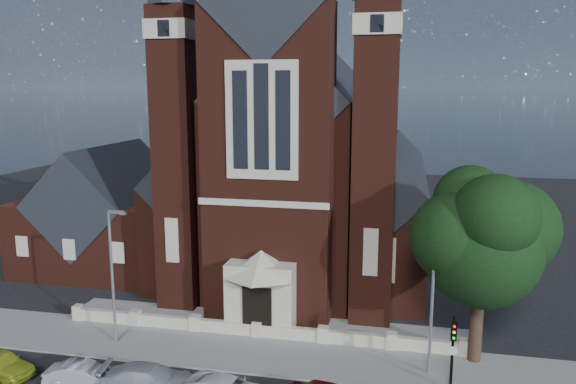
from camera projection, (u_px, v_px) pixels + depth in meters
name	position (u px, v px, depth m)	size (l,w,h in m)	color
ground	(287.00, 289.00, 42.18)	(120.00, 120.00, 0.00)	black
pavement_strip	(248.00, 352.00, 32.09)	(60.00, 5.00, 0.12)	gray
forecourt_paving	(266.00, 324.00, 35.93)	(26.00, 3.00, 0.14)	gray
forecourt_wall	(258.00, 337.00, 34.01)	(24.00, 0.40, 0.90)	#BEB297
church	(306.00, 167.00, 48.31)	(20.01, 34.90, 29.20)	#431B12
parish_hall	(110.00, 218.00, 47.60)	(12.00, 12.20, 10.24)	#431B12
street_tree	(484.00, 242.00, 29.40)	(6.40, 6.60, 10.70)	black
street_lamp_left	(113.00, 269.00, 32.38)	(1.16, 0.22, 8.09)	gray
street_lamp_right	(434.00, 292.00, 28.70)	(1.16, 0.22, 8.09)	gray
traffic_signal	(453.00, 344.00, 27.37)	(0.28, 0.42, 4.00)	black
car_lime_van	(1.00, 363.00, 29.46)	(1.58, 3.93, 1.34)	#9FB023
car_silver_a	(83.00, 375.00, 28.35)	(1.31, 3.76, 1.24)	#A4A6AB
car_silver_b	(150.00, 380.00, 27.73)	(1.98, 4.88, 1.41)	#A3A4AA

